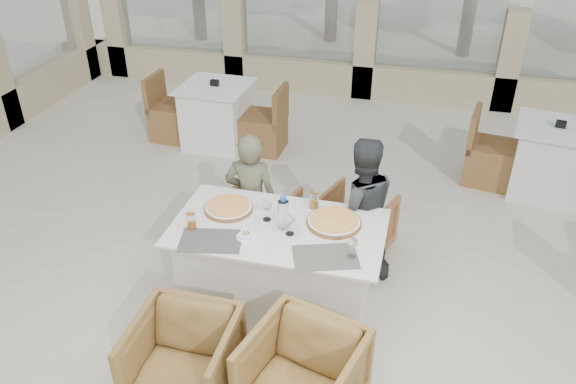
% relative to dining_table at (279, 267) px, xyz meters
% --- Properties ---
extents(ground, '(80.00, 80.00, 0.00)m').
position_rel_dining_table_xyz_m(ground, '(0.03, -0.03, -0.39)').
color(ground, beige).
rests_on(ground, ground).
extents(perimeter_wall_far, '(10.00, 0.34, 1.60)m').
position_rel_dining_table_xyz_m(perimeter_wall_far, '(0.03, 4.77, 0.42)').
color(perimeter_wall_far, '#C4B68A').
rests_on(perimeter_wall_far, ground).
extents(dining_table, '(1.60, 0.90, 0.77)m').
position_rel_dining_table_xyz_m(dining_table, '(0.00, 0.00, 0.00)').
color(dining_table, silver).
rests_on(dining_table, ground).
extents(placemat_near_left, '(0.50, 0.38, 0.00)m').
position_rel_dining_table_xyz_m(placemat_near_left, '(-0.43, -0.29, 0.39)').
color(placemat_near_left, '#544E48').
rests_on(placemat_near_left, dining_table).
extents(placemat_near_right, '(0.52, 0.43, 0.00)m').
position_rel_dining_table_xyz_m(placemat_near_right, '(0.42, -0.28, 0.39)').
color(placemat_near_right, '#5D584F').
rests_on(placemat_near_right, dining_table).
extents(pizza_left, '(0.48, 0.48, 0.05)m').
position_rel_dining_table_xyz_m(pizza_left, '(-0.44, 0.13, 0.41)').
color(pizza_left, orange).
rests_on(pizza_left, dining_table).
extents(pizza_right, '(0.52, 0.52, 0.05)m').
position_rel_dining_table_xyz_m(pizza_right, '(0.40, 0.14, 0.41)').
color(pizza_right, orange).
rests_on(pizza_right, dining_table).
extents(water_bottle, '(0.09, 0.09, 0.28)m').
position_rel_dining_table_xyz_m(water_bottle, '(0.04, -0.00, 0.52)').
color(water_bottle, '#AFD2E6').
rests_on(water_bottle, dining_table).
extents(wine_glass_centre, '(0.09, 0.09, 0.18)m').
position_rel_dining_table_xyz_m(wine_glass_centre, '(-0.11, 0.07, 0.48)').
color(wine_glass_centre, silver).
rests_on(wine_glass_centre, dining_table).
extents(wine_glass_near, '(0.10, 0.10, 0.18)m').
position_rel_dining_table_xyz_m(wine_glass_near, '(0.11, -0.07, 0.48)').
color(wine_glass_near, white).
rests_on(wine_glass_near, dining_table).
extents(wine_glass_corner, '(0.09, 0.09, 0.18)m').
position_rel_dining_table_xyz_m(wine_glass_corner, '(0.59, -0.23, 0.48)').
color(wine_glass_corner, white).
rests_on(wine_glass_corner, dining_table).
extents(beer_glass_left, '(0.08, 0.08, 0.13)m').
position_rel_dining_table_xyz_m(beer_glass_left, '(-0.62, -0.18, 0.45)').
color(beer_glass_left, orange).
rests_on(beer_glass_left, dining_table).
extents(beer_glass_right, '(0.08, 0.08, 0.14)m').
position_rel_dining_table_xyz_m(beer_glass_right, '(0.21, 0.33, 0.45)').
color(beer_glass_right, orange).
rests_on(beer_glass_right, dining_table).
extents(olive_dish, '(0.14, 0.14, 0.04)m').
position_rel_dining_table_xyz_m(olive_dish, '(-0.19, -0.19, 0.41)').
color(olive_dish, white).
rests_on(olive_dish, dining_table).
extents(armchair_far_left, '(0.71, 0.72, 0.55)m').
position_rel_dining_table_xyz_m(armchair_far_left, '(-0.39, 0.81, -0.11)').
color(armchair_far_left, brown).
rests_on(armchair_far_left, ground).
extents(armchair_far_right, '(0.79, 0.80, 0.57)m').
position_rel_dining_table_xyz_m(armchair_far_right, '(0.47, 0.88, -0.10)').
color(armchair_far_right, '#976336').
rests_on(armchair_far_right, ground).
extents(armchair_near_left, '(0.66, 0.68, 0.62)m').
position_rel_dining_table_xyz_m(armchair_near_left, '(-0.38, -1.00, -0.08)').
color(armchair_near_left, olive).
rests_on(armchair_near_left, ground).
extents(armchair_near_right, '(0.84, 0.86, 0.64)m').
position_rel_dining_table_xyz_m(armchair_near_right, '(0.41, -0.95, -0.07)').
color(armchair_near_right, olive).
rests_on(armchair_near_right, ground).
extents(diner_left, '(0.47, 0.32, 1.24)m').
position_rel_dining_table_xyz_m(diner_left, '(-0.39, 0.54, 0.24)').
color(diner_left, '#5C5C43').
rests_on(diner_left, ground).
extents(diner_right, '(0.77, 0.70, 1.30)m').
position_rel_dining_table_xyz_m(diner_right, '(0.54, 0.56, 0.26)').
color(diner_right, '#343739').
rests_on(diner_right, ground).
extents(bg_table_a, '(1.67, 0.88, 0.77)m').
position_rel_dining_table_xyz_m(bg_table_a, '(-1.52, 2.69, 0.00)').
color(bg_table_a, white).
rests_on(bg_table_a, ground).
extents(bg_table_b, '(1.75, 1.07, 0.77)m').
position_rel_dining_table_xyz_m(bg_table_b, '(2.34, 2.44, 0.00)').
color(bg_table_b, silver).
rests_on(bg_table_b, ground).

